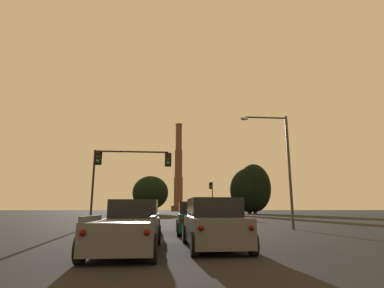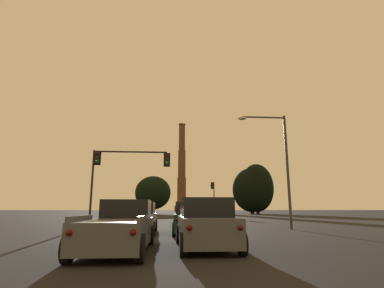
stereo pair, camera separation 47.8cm
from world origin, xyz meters
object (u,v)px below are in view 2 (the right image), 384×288
Objects in this scene: suv_left_lane_front at (139,218)px; smokestack at (182,176)px; traffic_light_far_right at (213,194)px; suv_center_lane_second at (205,224)px; pickup_truck_left_lane_second at (120,228)px; traffic_light_overhead_left at (119,167)px; suv_center_lane_front at (190,218)px; street_lamp at (279,157)px.

smokestack is (9.29, 145.90, 18.29)m from suv_left_lane_front.
traffic_light_far_right reaches higher than suv_left_lane_front.
suv_center_lane_second is at bearing -66.87° from suv_left_lane_front.
traffic_light_overhead_left is (-2.61, 15.07, 4.20)m from pickup_truck_left_lane_second.
pickup_truck_left_lane_second is at bearing -93.44° from smokestack.
traffic_light_overhead_left reaches higher than suv_center_lane_second.
smokestack is at bearing 89.38° from suv_center_lane_front.
traffic_light_far_right is 0.13× the size of smokestack.
pickup_truck_left_lane_second is 0.81× the size of traffic_light_overhead_left.
street_lamp is at bearing -21.31° from traffic_light_overhead_left.
traffic_light_far_right is (10.11, 44.28, 3.34)m from pickup_truck_left_lane_second.
street_lamp reaches higher than pickup_truck_left_lane_second.
suv_center_lane_second is at bearing -92.28° from smokestack.
traffic_light_far_right is (12.72, 29.21, -0.86)m from traffic_light_overhead_left.
pickup_truck_left_lane_second is (-3.12, -0.47, -0.09)m from suv_center_lane_second.
street_lamp reaches higher than traffic_light_far_right.
suv_left_lane_front is 0.89× the size of pickup_truck_left_lane_second.
smokestack reaches higher than suv_center_lane_second.
street_lamp is (12.54, -4.89, 0.25)m from traffic_light_overhead_left.
street_lamp is 144.33m from smokestack.
suv_center_lane_second is 16.21m from traffic_light_overhead_left.
traffic_light_overhead_left is (-2.56, 7.14, 4.11)m from suv_left_lane_front.
suv_center_lane_second is 0.58× the size of street_lamp.
suv_center_lane_front is 0.90× the size of pickup_truck_left_lane_second.
suv_center_lane_front is at bearing 67.81° from pickup_truck_left_lane_second.
pickup_truck_left_lane_second is at bearing -102.86° from traffic_light_far_right.
pickup_truck_left_lane_second is at bearing -171.48° from suv_center_lane_second.
suv_left_lane_front is at bearing -105.62° from traffic_light_far_right.
suv_center_lane_front is 0.59× the size of street_lamp.
suv_center_lane_second is 3.16m from pickup_truck_left_lane_second.
smokestack reaches higher than traffic_light_overhead_left.
traffic_light_far_right reaches higher than suv_center_lane_second.
traffic_light_overhead_left is at bearing 109.80° from suv_left_lane_front.
street_lamp is at bearing -90.31° from traffic_light_far_right.
pickup_truck_left_lane_second is (-3.06, -7.23, -0.09)m from suv_center_lane_front.
pickup_truck_left_lane_second is at bearing -89.54° from suv_left_lane_front.
traffic_light_far_right is 34.12m from street_lamp.
traffic_light_overhead_left is at bearing 127.67° from suv_center_lane_front.
suv_center_lane_front is 1.01× the size of suv_center_lane_second.
suv_center_lane_second is 0.77× the size of traffic_light_far_right.
suv_left_lane_front is at bearing -70.28° from traffic_light_overhead_left.
suv_left_lane_front is 7.93m from pickup_truck_left_lane_second.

